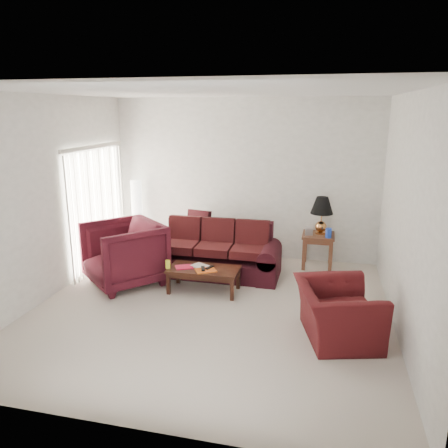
# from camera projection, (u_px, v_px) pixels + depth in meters

# --- Properties ---
(floor) EXTENTS (5.00, 5.00, 0.00)m
(floor) POSITION_uv_depth(u_px,v_px,m) (210.00, 309.00, 6.26)
(floor) COLOR beige
(floor) RESTS_ON ground
(blinds) EXTENTS (0.10, 2.00, 2.16)m
(blinds) POSITION_uv_depth(u_px,v_px,m) (97.00, 208.00, 7.75)
(blinds) COLOR silver
(blinds) RESTS_ON ground
(sofa) EXTENTS (2.23, 1.05, 0.90)m
(sofa) POSITION_uv_depth(u_px,v_px,m) (215.00, 250.00, 7.49)
(sofa) COLOR black
(sofa) RESTS_ON ground
(throw_pillow) EXTENTS (0.48, 0.31, 0.46)m
(throw_pillow) POSITION_uv_depth(u_px,v_px,m) (199.00, 222.00, 8.24)
(throw_pillow) COLOR black
(throw_pillow) RESTS_ON sofa
(end_table) EXTENTS (0.60, 0.60, 0.61)m
(end_table) POSITION_uv_depth(u_px,v_px,m) (318.00, 251.00, 7.89)
(end_table) COLOR #461E18
(end_table) RESTS_ON ground
(table_lamp) EXTENTS (0.49, 0.49, 0.67)m
(table_lamp) POSITION_uv_depth(u_px,v_px,m) (321.00, 215.00, 7.77)
(table_lamp) COLOR #BE783B
(table_lamp) RESTS_ON end_table
(clock) EXTENTS (0.14, 0.07, 0.13)m
(clock) POSITION_uv_depth(u_px,v_px,m) (309.00, 232.00, 7.74)
(clock) COLOR silver
(clock) RESTS_ON end_table
(blue_canister) EXTENTS (0.11, 0.11, 0.17)m
(blue_canister) POSITION_uv_depth(u_px,v_px,m) (328.00, 233.00, 7.58)
(blue_canister) COLOR blue
(blue_canister) RESTS_ON end_table
(picture_frame) EXTENTS (0.18, 0.19, 0.05)m
(picture_frame) POSITION_uv_depth(u_px,v_px,m) (310.00, 227.00, 8.02)
(picture_frame) COLOR silver
(picture_frame) RESTS_ON end_table
(floor_lamp) EXTENTS (0.31, 0.31, 1.47)m
(floor_lamp) POSITION_uv_depth(u_px,v_px,m) (137.00, 216.00, 8.61)
(floor_lamp) COLOR white
(floor_lamp) RESTS_ON ground
(armchair_left) EXTENTS (1.58, 1.58, 1.03)m
(armchair_left) POSITION_uv_depth(u_px,v_px,m) (124.00, 254.00, 7.06)
(armchair_left) COLOR #3D0E17
(armchair_left) RESTS_ON ground
(armchair_right) EXTENTS (1.18, 1.28, 0.69)m
(armchair_right) POSITION_uv_depth(u_px,v_px,m) (337.00, 312.00, 5.40)
(armchair_right) COLOR #440F12
(armchair_right) RESTS_ON ground
(coffee_table) EXTENTS (1.23, 0.95, 0.38)m
(coffee_table) POSITION_uv_depth(u_px,v_px,m) (204.00, 280.00, 6.84)
(coffee_table) COLOR black
(coffee_table) RESTS_ON ground
(magazine_red) EXTENTS (0.33, 0.30, 0.02)m
(magazine_red) POSITION_uv_depth(u_px,v_px,m) (184.00, 267.00, 6.82)
(magazine_red) COLOR red
(magazine_red) RESTS_ON coffee_table
(magazine_white) EXTENTS (0.34, 0.32, 0.02)m
(magazine_white) POSITION_uv_depth(u_px,v_px,m) (200.00, 266.00, 6.86)
(magazine_white) COLOR white
(magazine_white) RESTS_ON coffee_table
(magazine_orange) EXTENTS (0.38, 0.35, 0.02)m
(magazine_orange) POSITION_uv_depth(u_px,v_px,m) (206.00, 270.00, 6.68)
(magazine_orange) COLOR #D65919
(magazine_orange) RESTS_ON coffee_table
(remote_a) EXTENTS (0.11, 0.19, 0.02)m
(remote_a) POSITION_uv_depth(u_px,v_px,m) (203.00, 269.00, 6.69)
(remote_a) COLOR black
(remote_a) RESTS_ON coffee_table
(remote_b) EXTENTS (0.10, 0.17, 0.02)m
(remote_b) POSITION_uv_depth(u_px,v_px,m) (209.00, 267.00, 6.75)
(remote_b) COLOR black
(remote_b) RESTS_ON coffee_table
(yellow_glass) EXTENTS (0.10, 0.10, 0.13)m
(yellow_glass) POSITION_uv_depth(u_px,v_px,m) (168.00, 264.00, 6.77)
(yellow_glass) COLOR yellow
(yellow_glass) RESTS_ON coffee_table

